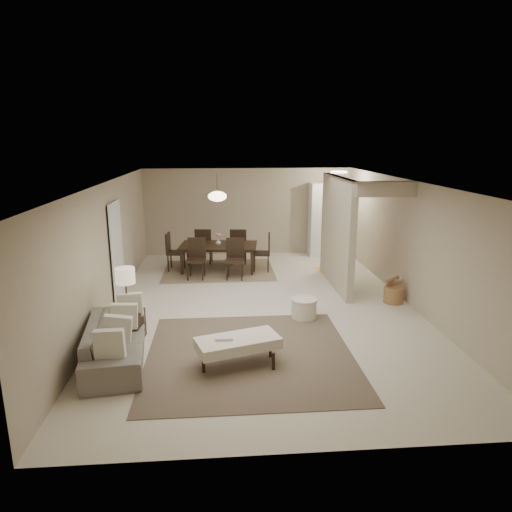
{
  "coord_description": "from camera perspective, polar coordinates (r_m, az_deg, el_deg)",
  "views": [
    {
      "loc": [
        -0.84,
        -8.68,
        3.27
      ],
      "look_at": [
        -0.14,
        0.03,
        1.05
      ],
      "focal_mm": 32.0,
      "sensor_mm": 36.0,
      "label": 1
    }
  ],
  "objects": [
    {
      "name": "side_table",
      "position": [
        8.04,
        -15.61,
        -8.39
      ],
      "size": [
        0.52,
        0.52,
        0.5
      ],
      "primitive_type": "cube",
      "rotation": [
        0.0,
        0.0,
        -0.16
      ],
      "color": "black",
      "rests_on": "floor"
    },
    {
      "name": "pendant_light",
      "position": [
        11.45,
        -4.85,
        7.44
      ],
      "size": [
        0.46,
        0.46,
        0.71
      ],
      "color": "#49341F",
      "rests_on": "ceiling"
    },
    {
      "name": "back_wall",
      "position": [
        13.36,
        -0.97,
        5.57
      ],
      "size": [
        6.0,
        0.0,
        6.0
      ],
      "primitive_type": "plane",
      "rotation": [
        1.57,
        0.0,
        0.0
      ],
      "color": "tan",
      "rests_on": "floor"
    },
    {
      "name": "table_lamp",
      "position": [
        7.77,
        -16.01,
        -2.86
      ],
      "size": [
        0.32,
        0.32,
        0.76
      ],
      "color": "#49341F",
      "rests_on": "side_table"
    },
    {
      "name": "vase",
      "position": [
        11.65,
        -4.73,
        1.75
      ],
      "size": [
        0.16,
        0.16,
        0.15
      ],
      "primitive_type": "imported",
      "rotation": [
        0.0,
        0.0,
        -0.16
      ],
      "color": "silver",
      "rests_on": "dining_table"
    },
    {
      "name": "living_rug",
      "position": [
        7.31,
        -0.75,
        -12.27
      ],
      "size": [
        3.2,
        3.2,
        0.01
      ],
      "primitive_type": "cube",
      "color": "brown",
      "rests_on": "floor"
    },
    {
      "name": "ceiling",
      "position": [
        8.76,
        0.92,
        9.21
      ],
      "size": [
        9.0,
        9.0,
        0.0
      ],
      "primitive_type": "plane",
      "rotation": [
        3.14,
        0.0,
        0.0
      ],
      "color": "white",
      "rests_on": "back_wall"
    },
    {
      "name": "dining_rug",
      "position": [
        11.83,
        -4.66,
        -1.8
      ],
      "size": [
        2.8,
        2.1,
        0.01
      ],
      "primitive_type": "cube",
      "color": "#7B634C",
      "rests_on": "floor"
    },
    {
      "name": "round_pouf",
      "position": [
        8.71,
        6.03,
        -6.55
      ],
      "size": [
        0.49,
        0.49,
        0.38
      ],
      "primitive_type": "cylinder",
      "color": "silver",
      "rests_on": "floor"
    },
    {
      "name": "dining_table",
      "position": [
        11.75,
        -4.69,
        -0.23
      ],
      "size": [
        2.05,
        1.29,
        0.68
      ],
      "primitive_type": "imported",
      "rotation": [
        0.0,
        0.0,
        -0.11
      ],
      "color": "black",
      "rests_on": "dining_rug"
    },
    {
      "name": "right_wall",
      "position": [
        9.71,
        18.81,
        1.48
      ],
      "size": [
        0.0,
        9.0,
        9.0
      ],
      "primitive_type": "plane",
      "rotation": [
        1.57,
        0.0,
        -1.57
      ],
      "color": "tan",
      "rests_on": "floor"
    },
    {
      "name": "wicker_basket",
      "position": [
        9.89,
        16.82,
        -4.66
      ],
      "size": [
        0.5,
        0.5,
        0.34
      ],
      "primitive_type": "cylinder",
      "rotation": [
        0.0,
        0.0,
        -0.32
      ],
      "color": "olive",
      "rests_on": "floor"
    },
    {
      "name": "left_wall",
      "position": [
        9.17,
        -18.12,
        0.81
      ],
      "size": [
        0.0,
        9.0,
        9.0
      ],
      "primitive_type": "plane",
      "rotation": [
        1.57,
        0.0,
        1.57
      ],
      "color": "tan",
      "rests_on": "floor"
    },
    {
      "name": "ottoman_bench",
      "position": [
        6.88,
        -2.27,
        -10.86
      ],
      "size": [
        1.33,
        0.91,
        0.44
      ],
      "rotation": [
        0.0,
        0.0,
        0.31
      ],
      "color": "silver",
      "rests_on": "living_rug"
    },
    {
      "name": "partition",
      "position": [
        10.48,
        10.08,
        2.92
      ],
      "size": [
        0.15,
        2.5,
        2.5
      ],
      "primitive_type": "cube",
      "color": "tan",
      "rests_on": "floor"
    },
    {
      "name": "floor",
      "position": [
        9.32,
        0.86,
        -6.29
      ],
      "size": [
        9.0,
        9.0,
        0.0
      ],
      "primitive_type": "plane",
      "color": "beige",
      "rests_on": "ground"
    },
    {
      "name": "pantry_cabinet",
      "position": [
        13.41,
        9.23,
        4.55
      ],
      "size": [
        1.2,
        0.55,
        2.1
      ],
      "primitive_type": "cube",
      "color": "white",
      "rests_on": "floor"
    },
    {
      "name": "sofa",
      "position": [
        7.35,
        -17.13,
        -10.21
      ],
      "size": [
        2.19,
        1.08,
        0.61
      ],
      "primitive_type": "imported",
      "rotation": [
        0.0,
        0.0,
        1.7
      ],
      "color": "slate",
      "rests_on": "floor"
    },
    {
      "name": "yellow_mat",
      "position": [
        12.04,
        9.52,
        -1.67
      ],
      "size": [
        0.83,
        0.55,
        0.01
      ],
      "primitive_type": "cube",
      "rotation": [
        0.0,
        0.0,
        0.08
      ],
      "color": "yellow",
      "rests_on": "floor"
    },
    {
      "name": "flush_light",
      "position": [
        12.32,
        10.32,
        10.27
      ],
      "size": [
        0.44,
        0.44,
        0.05
      ],
      "primitive_type": "cylinder",
      "color": "white",
      "rests_on": "ceiling"
    },
    {
      "name": "doorway",
      "position": [
        9.79,
        -17.06,
        0.33
      ],
      "size": [
        0.04,
        0.9,
        2.04
      ],
      "primitive_type": "cube",
      "color": "black",
      "rests_on": "floor"
    },
    {
      "name": "dining_chairs",
      "position": [
        11.71,
        -4.71,
        0.48
      ],
      "size": [
        2.66,
        2.04,
        0.98
      ],
      "color": "black",
      "rests_on": "dining_rug"
    }
  ]
}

